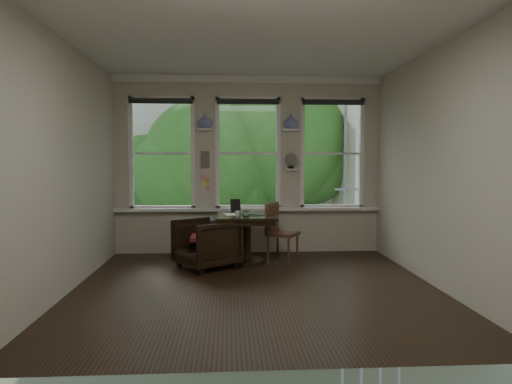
{
  "coord_description": "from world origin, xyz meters",
  "views": [
    {
      "loc": [
        -0.33,
        -5.57,
        1.59
      ],
      "look_at": [
        0.06,
        0.9,
        1.13
      ],
      "focal_mm": 32.0,
      "sensor_mm": 36.0,
      "label": 1
    }
  ],
  "objects": [
    {
      "name": "window_right",
      "position": [
        1.45,
        2.25,
        1.7
      ],
      "size": [
        1.1,
        0.12,
        1.9
      ],
      "primitive_type": null,
      "color": "white",
      "rests_on": "ground"
    },
    {
      "name": "vase_right",
      "position": [
        0.72,
        2.15,
        2.24
      ],
      "size": [
        0.24,
        0.24,
        0.25
      ],
      "primitive_type": "imported",
      "color": "silver",
      "rests_on": "shelf_right"
    },
    {
      "name": "drinking_glass",
      "position": [
        -0.08,
        1.07,
        0.8
      ],
      "size": [
        0.15,
        0.15,
        0.1
      ],
      "primitive_type": "imported",
      "rotation": [
        0.0,
        0.0,
        -0.2
      ],
      "color": "white",
      "rests_on": "table"
    },
    {
      "name": "shelf_right",
      "position": [
        0.72,
        2.15,
        2.1
      ],
      "size": [
        0.26,
        0.16,
        0.03
      ],
      "primitive_type": "cube",
      "color": "white",
      "rests_on": "ground"
    },
    {
      "name": "shelf_left",
      "position": [
        -0.72,
        2.15,
        2.1
      ],
      "size": [
        0.26,
        0.16,
        0.03
      ],
      "primitive_type": "cube",
      "color": "white",
      "rests_on": "ground"
    },
    {
      "name": "wall_back",
      "position": [
        0.0,
        2.25,
        1.5
      ],
      "size": [
        4.5,
        0.0,
        4.5
      ],
      "primitive_type": "plane",
      "rotation": [
        1.57,
        0.0,
        0.0
      ],
      "color": "#B9B29E",
      "rests_on": "ground"
    },
    {
      "name": "laptop",
      "position": [
        0.01,
        1.31,
        0.76
      ],
      "size": [
        0.36,
        0.25,
        0.03
      ],
      "primitive_type": "imported",
      "rotation": [
        0.0,
        0.0,
        -0.06
      ],
      "color": "black",
      "rests_on": "table"
    },
    {
      "name": "side_chair_right",
      "position": [
        0.5,
        1.38,
        0.46
      ],
      "size": [
        0.58,
        0.58,
        0.92
      ],
      "primitive_type": null,
      "rotation": [
        0.0,
        0.0,
        1.02
      ],
      "color": "#4B2F1A",
      "rests_on": "ground"
    },
    {
      "name": "table",
      "position": [
        -0.06,
        1.36,
        0.38
      ],
      "size": [
        0.9,
        0.9,
        0.75
      ],
      "primitive_type": null,
      "color": "black",
      "rests_on": "ground"
    },
    {
      "name": "mug",
      "position": [
        -0.2,
        1.15,
        0.79
      ],
      "size": [
        0.1,
        0.1,
        0.08
      ],
      "primitive_type": "imported",
      "rotation": [
        0.0,
        0.0,
        -0.1
      ],
      "color": "white",
      "rests_on": "table"
    },
    {
      "name": "intercom",
      "position": [
        -0.72,
        2.18,
        1.6
      ],
      "size": [
        0.14,
        0.06,
        0.28
      ],
      "primitive_type": "cube",
      "color": "#59544F",
      "rests_on": "ground"
    },
    {
      "name": "ceiling",
      "position": [
        0.0,
        0.0,
        3.0
      ],
      "size": [
        4.5,
        4.5,
        0.0
      ],
      "primitive_type": "plane",
      "rotation": [
        3.14,
        0.0,
        0.0
      ],
      "color": "silver",
      "rests_on": "ground"
    },
    {
      "name": "window_center",
      "position": [
        0.0,
        2.25,
        1.7
      ],
      "size": [
        1.1,
        0.12,
        1.9
      ],
      "primitive_type": null,
      "color": "white",
      "rests_on": "ground"
    },
    {
      "name": "vase_left",
      "position": [
        -0.72,
        2.15,
        2.24
      ],
      "size": [
        0.24,
        0.24,
        0.25
      ],
      "primitive_type": "imported",
      "color": "silver",
      "rests_on": "shelf_left"
    },
    {
      "name": "papers",
      "position": [
        -0.29,
        1.44,
        0.75
      ],
      "size": [
        0.26,
        0.33,
        0.0
      ],
      "primitive_type": "cube",
      "rotation": [
        0.0,
        0.0,
        0.15
      ],
      "color": "silver",
      "rests_on": "table"
    },
    {
      "name": "cushion_red",
      "position": [
        -0.66,
        1.1,
        0.45
      ],
      "size": [
        0.45,
        0.45,
        0.06
      ],
      "primitive_type": "cube",
      "color": "maroon",
      "rests_on": "armchair_left"
    },
    {
      "name": "sticky_notes",
      "position": [
        -0.72,
        2.19,
        1.25
      ],
      "size": [
        0.16,
        0.01,
        0.24
      ],
      "primitive_type": null,
      "color": "pink",
      "rests_on": "ground"
    },
    {
      "name": "desk_fan",
      "position": [
        0.72,
        2.13,
        1.53
      ],
      "size": [
        0.2,
        0.2,
        0.24
      ],
      "primitive_type": null,
      "color": "#59544F",
      "rests_on": "ground"
    },
    {
      "name": "wall_front",
      "position": [
        0.0,
        -2.25,
        1.5
      ],
      "size": [
        4.5,
        0.0,
        4.5
      ],
      "primitive_type": "plane",
      "rotation": [
        -1.57,
        0.0,
        0.0
      ],
      "color": "#B9B29E",
      "rests_on": "ground"
    },
    {
      "name": "wall_right",
      "position": [
        2.25,
        0.0,
        1.5
      ],
      "size": [
        0.0,
        4.5,
        4.5
      ],
      "primitive_type": "plane",
      "rotation": [
        1.57,
        0.0,
        -1.57
      ],
      "color": "#B9B29E",
      "rests_on": "ground"
    },
    {
      "name": "ground",
      "position": [
        0.0,
        0.0,
        0.0
      ],
      "size": [
        4.5,
        4.5,
        0.0
      ],
      "primitive_type": "plane",
      "color": "black",
      "rests_on": "ground"
    },
    {
      "name": "armchair_left",
      "position": [
        -0.66,
        1.1,
        0.36
      ],
      "size": [
        1.1,
        1.1,
        0.73
      ],
      "primitive_type": "imported",
      "rotation": [
        0.0,
        0.0,
        -0.96
      ],
      "color": "black",
      "rests_on": "ground"
    },
    {
      "name": "window_left",
      "position": [
        -1.45,
        2.25,
        1.7
      ],
      "size": [
        1.1,
        0.12,
        1.9
      ],
      "primitive_type": null,
      "color": "white",
      "rests_on": "ground"
    },
    {
      "name": "wall_left",
      "position": [
        -2.25,
        0.0,
        1.5
      ],
      "size": [
        0.0,
        4.5,
        4.5
      ],
      "primitive_type": "plane",
      "rotation": [
        1.57,
        0.0,
        1.57
      ],
      "color": "#B9B29E",
      "rests_on": "ground"
    },
    {
      "name": "tablet",
      "position": [
        -0.23,
        1.66,
        0.86
      ],
      "size": [
        0.17,
        0.11,
        0.22
      ],
      "primitive_type": "cube",
      "rotation": [
        -0.26,
        0.0,
        0.23
      ],
      "color": "black",
      "rests_on": "table"
    }
  ]
}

